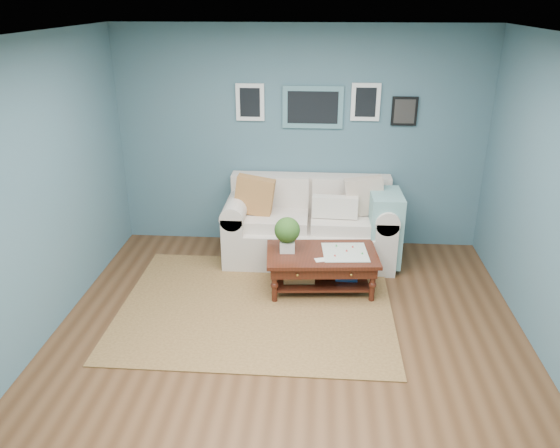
# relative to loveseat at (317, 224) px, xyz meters

# --- Properties ---
(room_shell) EXTENTS (5.00, 5.02, 2.70)m
(room_shell) POSITION_rel_loveseat_xyz_m (-0.23, -1.97, 0.93)
(room_shell) COLOR brown
(room_shell) RESTS_ON ground
(area_rug) EXTENTS (2.78, 2.22, 0.01)m
(area_rug) POSITION_rel_loveseat_xyz_m (-0.60, -1.23, -0.42)
(area_rug) COLOR brown
(area_rug) RESTS_ON ground
(loveseat) EXTENTS (2.06, 0.94, 1.06)m
(loveseat) POSITION_rel_loveseat_xyz_m (0.00, 0.00, 0.00)
(loveseat) COLOR silver
(loveseat) RESTS_ON ground
(coffee_table) EXTENTS (1.23, 0.79, 0.82)m
(coffee_table) POSITION_rel_loveseat_xyz_m (0.00, -0.81, -0.06)
(coffee_table) COLOR black
(coffee_table) RESTS_ON ground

